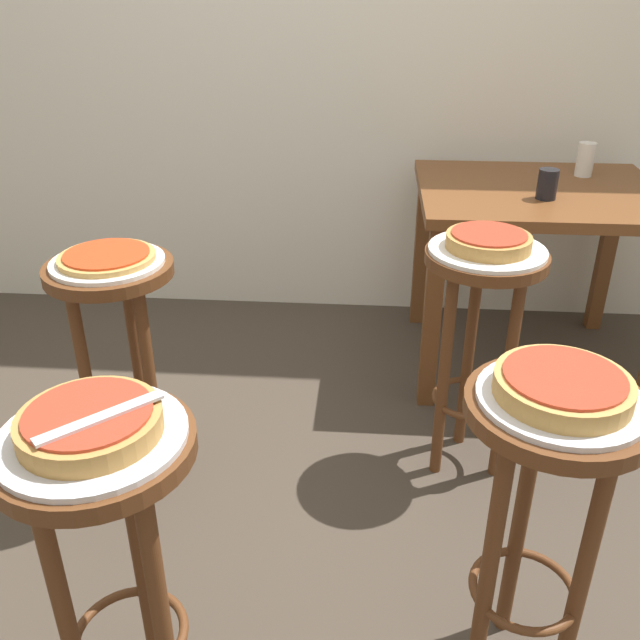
# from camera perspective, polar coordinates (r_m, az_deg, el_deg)

# --- Properties ---
(ground_plane) EXTENTS (6.00, 6.00, 0.00)m
(ground_plane) POSITION_cam_1_polar(r_m,az_deg,el_deg) (2.03, -2.67, -18.83)
(ground_plane) COLOR #42382D
(stool_foreground) EXTENTS (0.35, 0.35, 0.74)m
(stool_foreground) POSITION_cam_1_polar(r_m,az_deg,el_deg) (1.38, -17.13, -16.41)
(stool_foreground) COLOR #5B3319
(stool_foreground) RESTS_ON ground_plane
(serving_plate_foreground) EXTENTS (0.33, 0.33, 0.01)m
(serving_plate_foreground) POSITION_cam_1_polar(r_m,az_deg,el_deg) (1.24, -18.48, -9.20)
(serving_plate_foreground) COLOR silver
(serving_plate_foreground) RESTS_ON stool_foreground
(pizza_foreground) EXTENTS (0.24, 0.24, 0.05)m
(pizza_foreground) POSITION_cam_1_polar(r_m,az_deg,el_deg) (1.23, -18.68, -8.13)
(pizza_foreground) COLOR #B78442
(pizza_foreground) RESTS_ON serving_plate_foreground
(stool_middle) EXTENTS (0.35, 0.35, 0.74)m
(stool_middle) POSITION_cam_1_polar(r_m,az_deg,el_deg) (1.47, 18.14, -13.19)
(stool_middle) COLOR #5B3319
(stool_middle) RESTS_ON ground_plane
(serving_plate_middle) EXTENTS (0.31, 0.31, 0.01)m
(serving_plate_middle) POSITION_cam_1_polar(r_m,az_deg,el_deg) (1.35, 19.44, -6.22)
(serving_plate_middle) COLOR silver
(serving_plate_middle) RESTS_ON stool_middle
(pizza_middle) EXTENTS (0.25, 0.25, 0.05)m
(pizza_middle) POSITION_cam_1_polar(r_m,az_deg,el_deg) (1.34, 19.63, -5.20)
(pizza_middle) COLOR tan
(pizza_middle) RESTS_ON serving_plate_middle
(stool_leftside) EXTENTS (0.35, 0.35, 0.74)m
(stool_leftside) POSITION_cam_1_polar(r_m,az_deg,el_deg) (2.04, -16.51, -0.91)
(stool_leftside) COLOR #5B3319
(stool_leftside) RESTS_ON ground_plane
(serving_plate_leftside) EXTENTS (0.31, 0.31, 0.01)m
(serving_plate_leftside) POSITION_cam_1_polar(r_m,az_deg,el_deg) (1.95, -17.33, 4.65)
(serving_plate_leftside) COLOR white
(serving_plate_leftside) RESTS_ON stool_leftside
(pizza_leftside) EXTENTS (0.26, 0.26, 0.02)m
(pizza_leftside) POSITION_cam_1_polar(r_m,az_deg,el_deg) (1.94, -17.40, 5.08)
(pizza_leftside) COLOR tan
(pizza_leftside) RESTS_ON serving_plate_leftside
(stool_rear) EXTENTS (0.35, 0.35, 0.74)m
(stool_rear) POSITION_cam_1_polar(r_m,az_deg,el_deg) (2.08, 13.17, 0.21)
(stool_rear) COLOR #5B3319
(stool_rear) RESTS_ON ground_plane
(serving_plate_rear) EXTENTS (0.33, 0.33, 0.01)m
(serving_plate_rear) POSITION_cam_1_polar(r_m,az_deg,el_deg) (2.00, 13.82, 5.68)
(serving_plate_rear) COLOR white
(serving_plate_rear) RESTS_ON stool_rear
(pizza_rear) EXTENTS (0.24, 0.24, 0.05)m
(pizza_rear) POSITION_cam_1_polar(r_m,az_deg,el_deg) (1.99, 13.91, 6.44)
(pizza_rear) COLOR #B78442
(pizza_rear) RESTS_ON serving_plate_rear
(dining_table) EXTENTS (0.90, 0.77, 0.74)m
(dining_table) POSITION_cam_1_polar(r_m,az_deg,el_deg) (2.73, 17.72, 8.07)
(dining_table) COLOR brown
(dining_table) RESTS_ON ground_plane
(cup_near_edge) EXTENTS (0.07, 0.07, 0.11)m
(cup_near_edge) POSITION_cam_1_polar(r_m,az_deg,el_deg) (2.55, 18.48, 10.72)
(cup_near_edge) COLOR black
(cup_near_edge) RESTS_ON dining_table
(cup_far_edge) EXTENTS (0.07, 0.07, 0.13)m
(cup_far_edge) POSITION_cam_1_polar(r_m,az_deg,el_deg) (2.90, 21.30, 12.39)
(cup_far_edge) COLOR silver
(cup_far_edge) RESTS_ON dining_table
(pizza_server_knife) EXTENTS (0.18, 0.17, 0.01)m
(pizza_server_knife) POSITION_cam_1_polar(r_m,az_deg,el_deg) (1.19, -17.87, -7.76)
(pizza_server_knife) COLOR silver
(pizza_server_knife) RESTS_ON pizza_foreground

